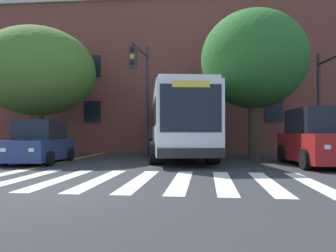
{
  "coord_description": "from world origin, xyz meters",
  "views": [
    {
      "loc": [
        3.43,
        -7.1,
        1.36
      ],
      "look_at": [
        1.95,
        8.82,
        1.64
      ],
      "focal_mm": 35.0,
      "sensor_mm": 36.0,
      "label": 1
    }
  ],
  "objects_px": {
    "car_silver_behind_bus": "(181,135)",
    "traffic_light_overhead": "(142,81)",
    "car_navy_near_lane": "(40,143)",
    "street_tree_curbside_small": "(38,72)",
    "city_bus": "(177,122)",
    "street_tree_curbside_large": "(253,60)",
    "car_red_far_lane": "(318,139)"
  },
  "relations": [
    {
      "from": "car_silver_behind_bus",
      "to": "traffic_light_overhead",
      "type": "height_order",
      "value": "traffic_light_overhead"
    },
    {
      "from": "street_tree_curbside_small",
      "to": "car_silver_behind_bus",
      "type": "bearing_deg",
      "value": 50.56
    },
    {
      "from": "city_bus",
      "to": "street_tree_curbside_large",
      "type": "height_order",
      "value": "street_tree_curbside_large"
    },
    {
      "from": "car_red_far_lane",
      "to": "street_tree_curbside_large",
      "type": "relative_size",
      "value": 0.63
    },
    {
      "from": "car_red_far_lane",
      "to": "car_silver_behind_bus",
      "type": "height_order",
      "value": "car_red_far_lane"
    },
    {
      "from": "car_navy_near_lane",
      "to": "car_red_far_lane",
      "type": "bearing_deg",
      "value": -0.57
    },
    {
      "from": "street_tree_curbside_small",
      "to": "car_red_far_lane",
      "type": "bearing_deg",
      "value": -14.61
    },
    {
      "from": "car_red_far_lane",
      "to": "street_tree_curbside_large",
      "type": "height_order",
      "value": "street_tree_curbside_large"
    },
    {
      "from": "car_navy_near_lane",
      "to": "street_tree_curbside_small",
      "type": "xyz_separation_m",
      "value": [
        -1.86,
        3.38,
        3.75
      ]
    },
    {
      "from": "car_red_far_lane",
      "to": "car_silver_behind_bus",
      "type": "xyz_separation_m",
      "value": [
        -6.12,
        12.37,
        -0.01
      ]
    },
    {
      "from": "car_red_far_lane",
      "to": "car_silver_behind_bus",
      "type": "bearing_deg",
      "value": 116.31
    },
    {
      "from": "car_silver_behind_bus",
      "to": "street_tree_curbside_large",
      "type": "xyz_separation_m",
      "value": [
        4.18,
        -9.07,
        3.92
      ]
    },
    {
      "from": "street_tree_curbside_large",
      "to": "car_red_far_lane",
      "type": "bearing_deg",
      "value": -59.59
    },
    {
      "from": "car_red_far_lane",
      "to": "street_tree_curbside_small",
      "type": "height_order",
      "value": "street_tree_curbside_small"
    },
    {
      "from": "city_bus",
      "to": "car_navy_near_lane",
      "type": "height_order",
      "value": "city_bus"
    },
    {
      "from": "car_navy_near_lane",
      "to": "traffic_light_overhead",
      "type": "bearing_deg",
      "value": 31.53
    },
    {
      "from": "car_red_far_lane",
      "to": "traffic_light_overhead",
      "type": "xyz_separation_m",
      "value": [
        -7.52,
        2.59,
        2.79
      ]
    },
    {
      "from": "street_tree_curbside_large",
      "to": "street_tree_curbside_small",
      "type": "bearing_deg",
      "value": 179.04
    },
    {
      "from": "city_bus",
      "to": "street_tree_curbside_small",
      "type": "relative_size",
      "value": 1.5
    },
    {
      "from": "car_silver_behind_bus",
      "to": "street_tree_curbside_small",
      "type": "bearing_deg",
      "value": -129.44
    },
    {
      "from": "car_navy_near_lane",
      "to": "traffic_light_overhead",
      "type": "distance_m",
      "value": 5.61
    },
    {
      "from": "city_bus",
      "to": "street_tree_curbside_small",
      "type": "distance_m",
      "value": 8.07
    },
    {
      "from": "car_navy_near_lane",
      "to": "street_tree_curbside_small",
      "type": "height_order",
      "value": "street_tree_curbside_small"
    },
    {
      "from": "city_bus",
      "to": "car_silver_behind_bus",
      "type": "relative_size",
      "value": 2.31
    },
    {
      "from": "car_red_far_lane",
      "to": "street_tree_curbside_small",
      "type": "relative_size",
      "value": 0.64
    },
    {
      "from": "car_red_far_lane",
      "to": "car_silver_behind_bus",
      "type": "distance_m",
      "value": 13.8
    },
    {
      "from": "car_navy_near_lane",
      "to": "street_tree_curbside_small",
      "type": "bearing_deg",
      "value": 118.81
    },
    {
      "from": "city_bus",
      "to": "car_navy_near_lane",
      "type": "relative_size",
      "value": 2.75
    },
    {
      "from": "street_tree_curbside_small",
      "to": "car_navy_near_lane",
      "type": "bearing_deg",
      "value": -61.19
    },
    {
      "from": "car_silver_behind_bus",
      "to": "traffic_light_overhead",
      "type": "xyz_separation_m",
      "value": [
        -1.4,
        -9.78,
        2.8
      ]
    },
    {
      "from": "car_silver_behind_bus",
      "to": "car_navy_near_lane",
      "type": "bearing_deg",
      "value": -113.93
    },
    {
      "from": "city_bus",
      "to": "traffic_light_overhead",
      "type": "height_order",
      "value": "traffic_light_overhead"
    }
  ]
}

